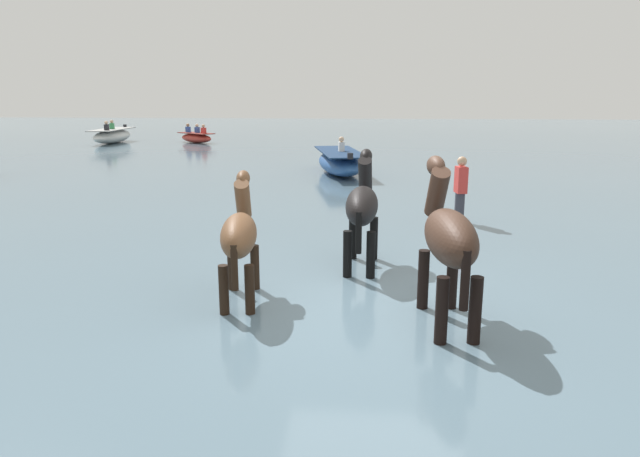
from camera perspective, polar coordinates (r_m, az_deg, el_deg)
ground_plane at (r=7.38m, az=5.59°, el=-9.74°), size 120.00×120.00×0.00m
water_surface at (r=17.01m, az=5.21°, el=3.97°), size 90.00×90.00×0.26m
horse_lead_bay at (r=7.36m, az=-8.03°, el=-0.85°), size 0.60×1.71×1.85m
horse_trailing_dark_bay at (r=6.67m, az=12.69°, el=-1.11°), size 0.65×1.96×2.12m
horse_flank_black at (r=8.72m, az=4.23°, el=2.08°), size 0.55×1.84×2.01m
boat_distant_east at (r=32.15m, az=-12.24°, el=8.88°), size 2.45×2.20×1.02m
boat_near_starboard at (r=33.23m, az=-20.01°, el=8.68°), size 1.45×4.02×1.23m
boat_distant_west at (r=19.17m, az=1.98°, el=6.61°), size 2.12×4.37×1.23m
person_wading_close at (r=12.19m, az=13.82°, el=3.43°), size 0.24×0.34×1.63m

